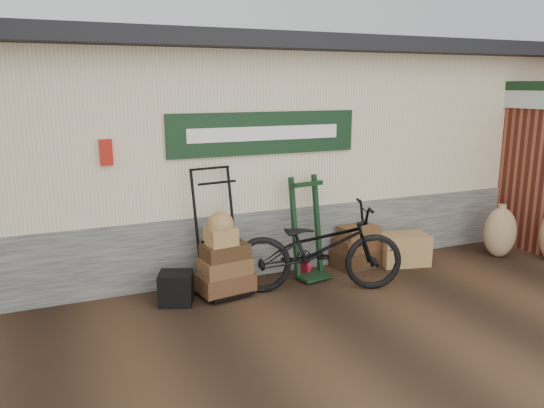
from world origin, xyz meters
The scene contains 10 objects.
ground centered at (0.00, 0.00, 0.00)m, with size 80.00×80.00×0.00m, color black.
station_building centered at (-0.01, 2.74, 1.61)m, with size 14.40×4.10×3.20m.
brick_outbuilding centered at (4.70, 1.19, 1.30)m, with size 1.71×4.51×2.62m.
porter_trolley centered at (-1.06, 0.65, 0.80)m, with size 0.80×0.60×1.60m, color black, non-canonical shape.
green_barrow centered at (0.20, 0.67, 0.69)m, with size 0.50×0.42×1.38m, color black, non-canonical shape.
suitcase_stack centered at (1.05, 0.78, 0.30)m, with size 0.68×0.43×0.60m, color #332010, non-canonical shape.
wicker_hamper centered at (1.73, 0.59, 0.22)m, with size 0.69×0.45×0.45m, color olive.
black_trunk centered at (-1.66, 0.48, 0.19)m, with size 0.39×0.33×0.39m, color black.
bicycle centered at (0.10, 0.18, 0.63)m, with size 2.15×0.75×1.25m, color black.
burlap_sack_left centered at (3.27, 0.29, 0.38)m, with size 0.48×0.40×0.77m, color #937A4F.
Camera 1 is at (-2.97, -5.43, 2.57)m, focal length 35.00 mm.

